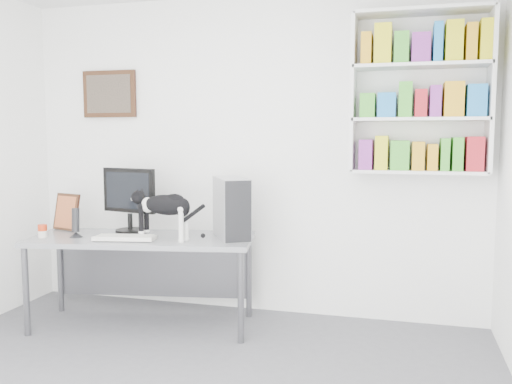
% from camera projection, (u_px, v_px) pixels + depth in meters
% --- Properties ---
extents(room, '(4.01, 4.01, 2.70)m').
position_uv_depth(room, '(139.00, 171.00, 2.74)').
color(room, '#5D5D62').
rests_on(room, ground).
extents(bookshelf, '(1.03, 0.28, 1.24)m').
position_uv_depth(bookshelf, '(420.00, 93.00, 4.10)').
color(bookshelf, silver).
rests_on(bookshelf, room).
extents(wall_art, '(0.52, 0.04, 0.42)m').
position_uv_depth(wall_art, '(109.00, 94.00, 4.91)').
color(wall_art, '#412915').
rests_on(wall_art, room).
extents(desk, '(1.84, 0.97, 0.73)m').
position_uv_depth(desk, '(143.00, 281.00, 4.33)').
color(desk, slate).
rests_on(desk, room).
extents(monitor, '(0.55, 0.34, 0.54)m').
position_uv_depth(monitor, '(130.00, 200.00, 4.47)').
color(monitor, black).
rests_on(monitor, desk).
extents(keyboard, '(0.49, 0.26, 0.04)m').
position_uv_depth(keyboard, '(125.00, 238.00, 4.15)').
color(keyboard, silver).
rests_on(keyboard, desk).
extents(pc_tower, '(0.42, 0.51, 0.47)m').
position_uv_depth(pc_tower, '(231.00, 208.00, 4.24)').
color(pc_tower, '#ABABB0').
rests_on(pc_tower, desk).
extents(speaker, '(0.13, 0.13, 0.24)m').
position_uv_depth(speaker, '(76.00, 222.00, 4.26)').
color(speaker, black).
rests_on(speaker, desk).
extents(leaning_print, '(0.28, 0.17, 0.32)m').
position_uv_depth(leaning_print, '(67.00, 211.00, 4.58)').
color(leaning_print, '#412915').
rests_on(leaning_print, desk).
extents(soup_can, '(0.08, 0.08, 0.10)m').
position_uv_depth(soup_can, '(43.00, 231.00, 4.25)').
color(soup_can, red).
rests_on(soup_can, desk).
extents(cat, '(0.61, 0.26, 0.37)m').
position_uv_depth(cat, '(165.00, 216.00, 4.14)').
color(cat, black).
rests_on(cat, desk).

